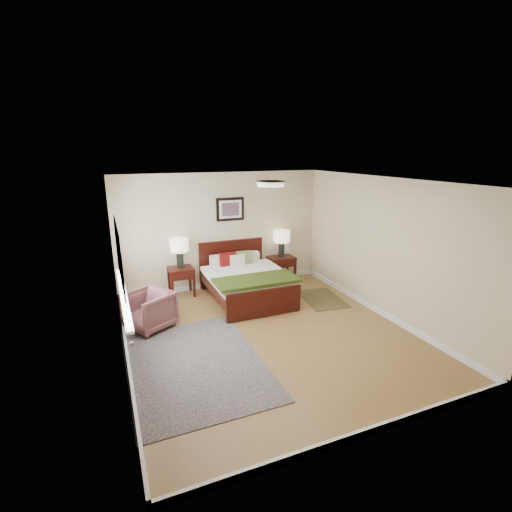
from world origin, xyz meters
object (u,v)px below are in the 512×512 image
at_px(nightstand_left, 181,274).
at_px(armchair, 149,310).
at_px(bed, 246,277).
at_px(nightstand_right, 281,266).
at_px(rug_persian, 195,363).
at_px(lamp_left, 179,247).
at_px(lamp_right, 282,238).

distance_m(nightstand_left, armchair, 1.52).
xyz_separation_m(bed, nightstand_right, (1.15, 0.69, -0.11)).
bearing_deg(nightstand_right, armchair, -157.83).
bearing_deg(rug_persian, armchair, 107.77).
distance_m(nightstand_right, lamp_left, 2.41).
distance_m(lamp_right, rug_persian, 3.92).
bearing_deg(lamp_right, bed, -148.56).
xyz_separation_m(nightstand_left, lamp_left, (0.00, 0.02, 0.56)).
height_order(nightstand_right, rug_persian, nightstand_right).
relative_size(nightstand_left, lamp_left, 0.99).
bearing_deg(rug_persian, lamp_right, 44.78).
bearing_deg(nightstand_left, lamp_left, 90.00).
bearing_deg(nightstand_left, nightstand_right, 0.18).
relative_size(bed, nightstand_left, 3.15).
bearing_deg(nightstand_right, nightstand_left, -179.82).
relative_size(bed, armchair, 2.63).
xyz_separation_m(nightstand_right, rug_persian, (-2.68, -2.67, -0.35)).
xyz_separation_m(lamp_left, rug_persian, (-0.37, -2.68, -1.03)).
distance_m(bed, rug_persian, 2.55).
relative_size(nightstand_right, armchair, 0.82).
distance_m(armchair, rug_persian, 1.49).
distance_m(bed, lamp_left, 1.48).
xyz_separation_m(nightstand_left, rug_persian, (-0.37, -2.66, -0.47)).
relative_size(armchair, rug_persian, 0.28).
bearing_deg(bed, armchair, -163.46).
xyz_separation_m(armchair, rug_persian, (0.45, -1.39, -0.32)).
bearing_deg(lamp_left, nightstand_right, -0.33).
distance_m(nightstand_right, lamp_right, 0.66).
bearing_deg(rug_persian, bed, 51.98).
bearing_deg(armchair, nightstand_right, 82.29).
height_order(bed, armchair, bed).
xyz_separation_m(bed, rug_persian, (-1.54, -1.98, -0.47)).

